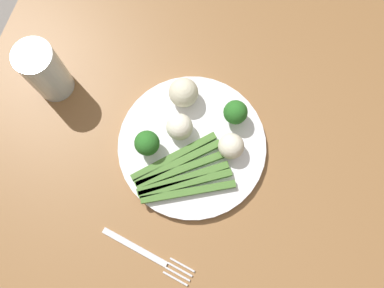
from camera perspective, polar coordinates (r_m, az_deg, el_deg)
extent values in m
cube|color=gray|center=(1.42, -0.03, -10.57)|extent=(6.00, 6.00, 0.02)
cube|color=olive|center=(0.69, -0.05, -6.05)|extent=(1.24, 0.87, 0.04)
cylinder|color=olive|center=(1.29, 24.34, 10.82)|extent=(0.07, 0.07, 0.70)
cylinder|color=brown|center=(1.31, -20.49, 1.78)|extent=(0.04, 0.04, 0.45)
cylinder|color=brown|center=(1.28, -23.97, -12.80)|extent=(0.04, 0.04, 0.45)
cylinder|color=white|center=(0.68, 0.00, -0.27)|extent=(0.26, 0.26, 0.01)
cube|color=#47752D|center=(0.65, -0.90, -6.97)|extent=(0.08, 0.15, 0.01)
cube|color=#47752D|center=(0.65, -0.97, -5.86)|extent=(0.09, 0.14, 0.01)
cube|color=#47752D|center=(0.65, -1.20, -4.79)|extent=(0.10, 0.14, 0.01)
cube|color=#47752D|center=(0.65, -1.56, -3.76)|extent=(0.11, 0.13, 0.01)
cube|color=#47752D|center=(0.66, -2.09, -2.81)|extent=(0.12, 0.12, 0.01)
cube|color=#47752D|center=(0.66, -2.66, -1.89)|extent=(0.12, 0.12, 0.01)
cylinder|color=#568E33|center=(0.66, -6.42, -0.39)|extent=(0.01, 0.01, 0.01)
sphere|color=#286B23|center=(0.64, -6.64, 0.13)|extent=(0.04, 0.04, 0.04)
cylinder|color=#568E33|center=(0.68, 6.22, 4.03)|extent=(0.01, 0.01, 0.01)
sphere|color=#286B23|center=(0.66, 6.42, 4.67)|extent=(0.04, 0.04, 0.04)
sphere|color=beige|center=(0.67, -1.26, 7.58)|extent=(0.05, 0.05, 0.05)
sphere|color=white|center=(0.65, -1.85, 2.53)|extent=(0.05, 0.05, 0.05)
sphere|color=silver|center=(0.65, 5.77, -0.32)|extent=(0.04, 0.04, 0.04)
cube|color=silver|center=(0.67, -8.42, -14.78)|extent=(0.03, 0.12, 0.00)
cube|color=silver|center=(0.66, -2.48, -19.17)|extent=(0.01, 0.04, 0.00)
cube|color=silver|center=(0.66, -2.13, -18.57)|extent=(0.01, 0.04, 0.00)
cube|color=silver|center=(0.66, -1.79, -17.96)|extent=(0.01, 0.04, 0.00)
cube|color=silver|center=(0.66, -1.44, -17.35)|extent=(0.01, 0.04, 0.00)
cylinder|color=silver|center=(0.71, -20.83, 9.97)|extent=(0.07, 0.07, 0.12)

